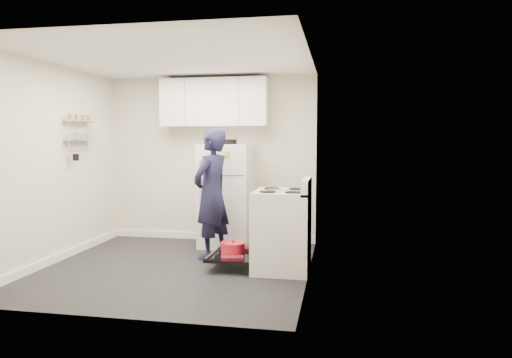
% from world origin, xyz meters
% --- Properties ---
extents(room, '(3.21, 3.21, 2.51)m').
position_xyz_m(room, '(-0.03, 0.03, 1.21)').
color(room, black).
rests_on(room, ground).
extents(electric_range, '(0.66, 0.76, 1.10)m').
position_xyz_m(electric_range, '(1.26, 0.15, 0.47)').
color(electric_range, silver).
rests_on(electric_range, ground).
extents(open_oven_door, '(0.55, 0.71, 0.23)m').
position_xyz_m(open_oven_door, '(0.68, 0.13, 0.19)').
color(open_oven_door, black).
rests_on(open_oven_door, ground).
extents(refrigerator, '(0.72, 0.74, 1.56)m').
position_xyz_m(refrigerator, '(0.32, 1.25, 0.75)').
color(refrigerator, white).
rests_on(refrigerator, ground).
extents(upper_cabinets, '(1.60, 0.33, 0.70)m').
position_xyz_m(upper_cabinets, '(0.10, 1.43, 2.10)').
color(upper_cabinets, silver).
rests_on(upper_cabinets, room).
extents(wall_shelf_rack, '(0.14, 0.60, 0.61)m').
position_xyz_m(wall_shelf_rack, '(-1.52, 0.49, 1.68)').
color(wall_shelf_rack, '#B2B2B7').
rests_on(wall_shelf_rack, room).
extents(person, '(0.60, 0.72, 1.70)m').
position_xyz_m(person, '(0.30, 0.53, 0.85)').
color(person, '#181836').
rests_on(person, ground).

